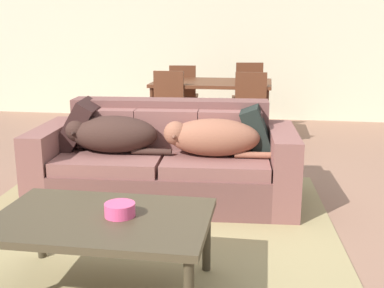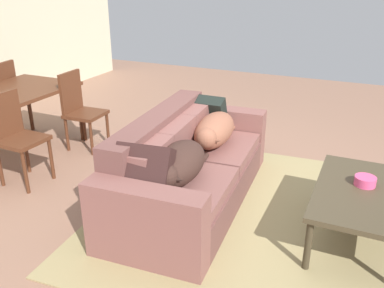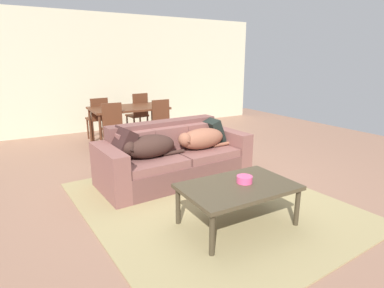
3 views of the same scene
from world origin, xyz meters
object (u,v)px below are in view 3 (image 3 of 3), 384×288
object	(u,v)px
dining_chair_far_right	(139,112)
dog_on_left_cushion	(148,146)
throw_pillow_by_right_arm	(213,132)
dining_chair_near_left	(114,126)
dog_on_right_cushion	(201,139)
dining_chair_near_right	(163,122)
throw_pillow_by_left_arm	(120,145)
coffee_table	(238,189)
dining_chair_far_left	(98,116)
dining_table	(128,110)
bowl_on_coffee_table	(244,179)
couch	(173,158)

from	to	relation	value
dining_chair_far_right	dog_on_left_cushion	bearing A→B (deg)	63.24
throw_pillow_by_right_arm	dining_chair_near_left	distance (m)	1.91
dog_on_right_cushion	dining_chair_near_right	xyz separation A→B (m)	(0.24, 1.78, -0.07)
throw_pillow_by_left_arm	dining_chair_far_right	bearing A→B (deg)	65.35
coffee_table	dining_chair_far_left	size ratio (longest dim) A/B	1.26
dining_table	dining_chair_far_left	world-z (taller)	dining_chair_far_left
bowl_on_coffee_table	dining_chair_near_right	size ratio (longest dim) A/B	0.18
dining_chair_far_left	dog_on_left_cushion	bearing A→B (deg)	82.87
couch	throw_pillow_by_right_arm	size ratio (longest dim) A/B	5.62
dining_chair_near_right	dog_on_left_cushion	bearing A→B (deg)	-122.58
dining_chair_far_left	bowl_on_coffee_table	bearing A→B (deg)	89.90
dog_on_right_cushion	dining_table	bearing A→B (deg)	92.55
couch	dining_chair_near_left	distance (m)	1.72
throw_pillow_by_left_arm	dining_chair_far_left	bearing A→B (deg)	81.89
dog_on_left_cushion	dining_table	distance (m)	2.43
throw_pillow_by_left_arm	dining_chair_near_right	distance (m)	2.16
coffee_table	dining_chair_near_right	bearing A→B (deg)	78.43
coffee_table	dining_chair_far_right	xyz separation A→B (m)	(0.57, 4.34, 0.12)
throw_pillow_by_left_arm	dining_chair_near_left	distance (m)	1.72
dining_chair_far_right	coffee_table	bearing A→B (deg)	73.91
throw_pillow_by_right_arm	dining_chair_far_right	xyz separation A→B (m)	(-0.19, 2.73, -0.07)
bowl_on_coffee_table	dining_chair_far_left	distance (m)	4.31
couch	dining_chair_far_right	xyz separation A→B (m)	(0.55, 2.83, 0.20)
throw_pillow_by_left_arm	throw_pillow_by_right_arm	distance (m)	1.49
dog_on_left_cushion	dining_chair_far_left	bearing A→B (deg)	84.73
dog_on_right_cushion	throw_pillow_by_left_arm	bearing A→B (deg)	170.45
throw_pillow_by_left_arm	coffee_table	xyz separation A→B (m)	(0.72, -1.51, -0.21)
throw_pillow_by_left_arm	bowl_on_coffee_table	size ratio (longest dim) A/B	2.59
throw_pillow_by_left_arm	dining_chair_near_right	size ratio (longest dim) A/B	0.46
coffee_table	dining_chair_near_right	world-z (taller)	dining_chair_near_right
coffee_table	dining_chair_far_left	bearing A→B (deg)	94.31
dog_on_left_cushion	dining_chair_near_left	world-z (taller)	dining_chair_near_left
bowl_on_coffee_table	couch	bearing A→B (deg)	92.77
dining_chair_far_right	dining_table	bearing A→B (deg)	45.61
dog_on_right_cushion	dining_chair_near_right	world-z (taller)	dining_chair_near_right
dog_on_left_cushion	dining_chair_near_right	xyz separation A→B (m)	(1.05, 1.80, -0.07)
couch	coffee_table	size ratio (longest dim) A/B	1.90
couch	dog_on_left_cushion	world-z (taller)	couch
throw_pillow_by_right_arm	dining_chair_far_right	bearing A→B (deg)	93.99
throw_pillow_by_left_arm	dining_chair_near_right	bearing A→B (deg)	50.49
dog_on_right_cushion	dining_chair_near_left	distance (m)	1.93
coffee_table	dining_chair_near_right	size ratio (longest dim) A/B	1.25
bowl_on_coffee_table	dog_on_left_cushion	bearing A→B (deg)	109.94
dining_chair_near_left	dining_chair_far_left	bearing A→B (deg)	91.94
couch	dog_on_left_cushion	bearing A→B (deg)	-167.58
bowl_on_coffee_table	dining_table	bearing A→B (deg)	89.18
bowl_on_coffee_table	dining_chair_far_left	size ratio (longest dim) A/B	0.18
couch	dining_chair_near_right	size ratio (longest dim) A/B	2.38
dog_on_right_cushion	throw_pillow_by_left_arm	world-z (taller)	throw_pillow_by_left_arm
dining_chair_near_right	dining_chair_far_left	distance (m)	1.50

